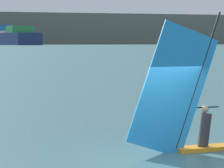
# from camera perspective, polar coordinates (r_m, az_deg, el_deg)

# --- Properties ---
(ground_plane) EXTENTS (4000.00, 4000.00, 0.00)m
(ground_plane) POSITION_cam_1_polar(r_m,az_deg,el_deg) (14.22, 5.98, -8.40)
(ground_plane) COLOR #386066
(windsurfer) EXTENTS (4.01, 1.34, 4.27)m
(windsurfer) POSITION_cam_1_polar(r_m,az_deg,el_deg) (15.33, 8.65, -3.08)
(windsurfer) COLOR orange
(windsurfer) RESTS_ON ground_plane
(distant_headland) EXTENTS (1458.17, 730.28, 47.34)m
(distant_headland) POSITION_cam_1_polar(r_m,az_deg,el_deg) (1019.09, -11.56, 5.68)
(distant_headland) COLOR #60665B
(distant_headland) RESTS_ON ground_plane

